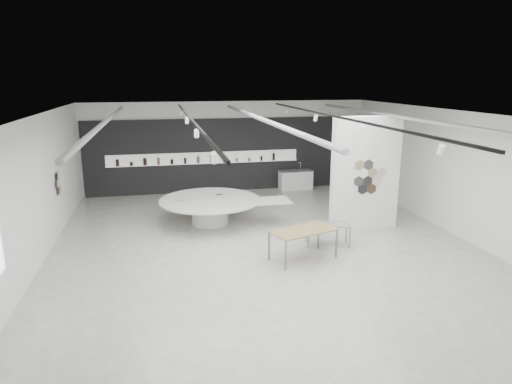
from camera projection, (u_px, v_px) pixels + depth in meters
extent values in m
cube|color=#BAB9AF|center=(265.00, 246.00, 13.21)|extent=(12.00, 14.00, 0.01)
cube|color=silver|center=(265.00, 114.00, 12.28)|extent=(12.00, 14.00, 0.01)
cube|color=white|center=(227.00, 147.00, 19.39)|extent=(12.00, 0.01, 3.80)
cube|color=white|center=(384.00, 297.00, 6.10)|extent=(12.00, 0.01, 3.80)
cube|color=white|center=(456.00, 173.00, 13.97)|extent=(0.01, 14.00, 3.80)
cube|color=white|center=(34.00, 194.00, 11.53)|extent=(0.01, 14.00, 3.80)
cylinder|color=#939396|center=(105.00, 122.00, 11.95)|extent=(0.12, 12.00, 0.12)
cylinder|color=#939396|center=(261.00, 119.00, 12.80)|extent=(0.12, 12.00, 0.12)
cylinder|color=#939396|center=(398.00, 116.00, 13.65)|extent=(0.12, 12.00, 0.12)
cube|color=black|center=(191.00, 119.00, 11.90)|extent=(0.05, 13.00, 0.06)
cylinder|color=white|center=(214.00, 158.00, 7.20)|extent=(0.11, 0.18, 0.21)
cylinder|color=white|center=(197.00, 133.00, 10.33)|extent=(0.11, 0.18, 0.21)
cylinder|color=white|center=(187.00, 120.00, 13.46)|extent=(0.11, 0.18, 0.21)
cylinder|color=white|center=(181.00, 112.00, 16.59)|extent=(0.11, 0.18, 0.21)
cube|color=black|center=(335.00, 116.00, 12.71)|extent=(0.05, 13.00, 0.06)
cylinder|color=white|center=(441.00, 150.00, 8.02)|extent=(0.11, 0.18, 0.21)
cylinder|color=white|center=(361.00, 129.00, 11.15)|extent=(0.11, 0.18, 0.21)
cylinder|color=white|center=(316.00, 118.00, 14.27)|extent=(0.11, 0.18, 0.21)
cylinder|color=white|center=(287.00, 111.00, 17.40)|extent=(0.11, 0.18, 0.21)
cylinder|color=black|center=(58.00, 191.00, 14.04)|extent=(0.03, 0.28, 0.28)
cylinder|color=#967F5C|center=(60.00, 189.00, 14.28)|extent=(0.03, 0.28, 0.28)
cylinder|color=white|center=(58.00, 183.00, 14.10)|extent=(0.03, 0.28, 0.28)
cylinder|color=#3F2E1F|center=(56.00, 185.00, 13.86)|extent=(0.03, 0.28, 0.28)
cylinder|color=black|center=(56.00, 177.00, 13.93)|extent=(0.03, 0.28, 0.28)
cylinder|color=beige|center=(58.00, 175.00, 14.17)|extent=(0.03, 0.28, 0.28)
cube|color=black|center=(228.00, 155.00, 19.41)|extent=(11.80, 0.10, 3.10)
cube|color=white|center=(205.00, 158.00, 19.16)|extent=(8.00, 0.06, 0.46)
cube|color=white|center=(205.00, 163.00, 19.16)|extent=(8.00, 0.18, 0.02)
cylinder|color=black|center=(117.00, 163.00, 18.40)|extent=(0.13, 0.13, 0.29)
cylinder|color=black|center=(131.00, 164.00, 18.53)|extent=(0.13, 0.13, 0.15)
cylinder|color=black|center=(145.00, 162.00, 18.62)|extent=(0.14, 0.14, 0.30)
cylinder|color=brown|center=(159.00, 161.00, 18.73)|extent=(0.12, 0.12, 0.29)
cylinder|color=black|center=(172.00, 162.00, 18.85)|extent=(0.12, 0.12, 0.21)
cylinder|color=black|center=(185.00, 161.00, 18.96)|extent=(0.10, 0.10, 0.25)
cylinder|color=brown|center=(198.00, 160.00, 19.06)|extent=(0.12, 0.12, 0.30)
cylinder|color=brown|center=(211.00, 159.00, 19.17)|extent=(0.10, 0.10, 0.31)
cylinder|color=black|center=(224.00, 160.00, 19.30)|extent=(0.09, 0.09, 0.17)
cylinder|color=brown|center=(237.00, 160.00, 19.41)|extent=(0.10, 0.10, 0.16)
cylinder|color=brown|center=(249.00, 159.00, 19.52)|extent=(0.09, 0.09, 0.15)
cylinder|color=black|center=(261.00, 158.00, 19.63)|extent=(0.09, 0.09, 0.21)
cylinder|color=black|center=(274.00, 157.00, 19.72)|extent=(0.11, 0.11, 0.31)
cube|color=white|center=(365.00, 174.00, 14.43)|extent=(2.20, 0.35, 3.60)
cylinder|color=black|center=(368.00, 181.00, 14.30)|extent=(0.34, 0.03, 0.34)
cylinder|color=beige|center=(376.00, 181.00, 14.36)|extent=(0.34, 0.03, 0.34)
cylinder|color=black|center=(359.00, 181.00, 14.24)|extent=(0.34, 0.03, 0.34)
cylinder|color=#967F5C|center=(372.00, 173.00, 14.27)|extent=(0.34, 0.03, 0.34)
cylinder|color=white|center=(364.00, 173.00, 14.20)|extent=(0.34, 0.03, 0.34)
cylinder|color=#3F2E1F|center=(371.00, 189.00, 14.39)|extent=(0.34, 0.03, 0.34)
cylinder|color=black|center=(363.00, 189.00, 14.33)|extent=(0.34, 0.03, 0.34)
cylinder|color=beige|center=(381.00, 172.00, 14.33)|extent=(0.34, 0.03, 0.34)
cylinder|color=black|center=(368.00, 165.00, 14.17)|extent=(0.34, 0.03, 0.34)
cylinder|color=#967F5C|center=(360.00, 165.00, 14.11)|extent=(0.34, 0.03, 0.34)
cylinder|color=white|center=(210.00, 212.00, 15.19)|extent=(1.23, 1.23, 0.79)
cylinder|color=silver|center=(210.00, 200.00, 15.09)|extent=(3.41, 3.41, 0.06)
cube|color=silver|center=(267.00, 201.00, 14.98)|extent=(1.50, 0.96, 0.05)
cube|color=#967F5C|center=(181.00, 200.00, 14.91)|extent=(0.24, 0.17, 0.01)
cube|color=#3F2E1F|center=(219.00, 194.00, 15.68)|extent=(0.24, 0.17, 0.01)
cube|color=olive|center=(303.00, 230.00, 12.11)|extent=(1.93, 1.38, 0.03)
cube|color=slate|center=(286.00, 256.00, 11.48)|extent=(0.06, 0.06, 0.79)
cube|color=slate|center=(269.00, 246.00, 12.13)|extent=(0.06, 0.06, 0.79)
cube|color=slate|center=(337.00, 244.00, 12.29)|extent=(0.06, 0.06, 0.79)
cube|color=slate|center=(318.00, 235.00, 12.95)|extent=(0.06, 0.06, 0.79)
cube|color=slate|center=(328.00, 224.00, 13.19)|extent=(1.35, 0.89, 0.03)
cube|color=slate|center=(309.00, 238.00, 13.01)|extent=(0.04, 0.04, 0.61)
cube|color=slate|center=(307.00, 232.00, 13.55)|extent=(0.04, 0.04, 0.61)
cube|color=slate|center=(350.00, 238.00, 12.99)|extent=(0.04, 0.04, 0.61)
cube|color=slate|center=(346.00, 232.00, 13.53)|extent=(0.04, 0.04, 0.61)
cube|color=white|center=(296.00, 180.00, 19.90)|extent=(1.46, 0.61, 0.81)
cube|color=slate|center=(296.00, 171.00, 19.80)|extent=(1.49, 0.64, 0.03)
cylinder|color=silver|center=(301.00, 166.00, 19.95)|extent=(0.02, 0.02, 0.32)
cylinder|color=silver|center=(299.00, 163.00, 19.89)|extent=(0.14, 0.03, 0.02)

